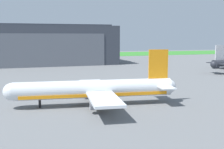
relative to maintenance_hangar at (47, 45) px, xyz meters
The scene contains 4 objects.
ground_plane 100.83m from the maintenance_hangar, 82.91° to the right, with size 440.00×440.00×0.00m, color slate.
grass_field_strip 77.31m from the maintenance_hangar, 80.70° to the left, with size 440.00×56.00×0.08m, color #35832E.
maintenance_hangar is the anchor object (origin of this frame).
airliner_near_right 107.72m from the maintenance_hangar, 89.79° to the right, with size 39.77×32.48×12.80m.
Camera 1 is at (-28.38, -71.70, 15.90)m, focal length 46.41 mm.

